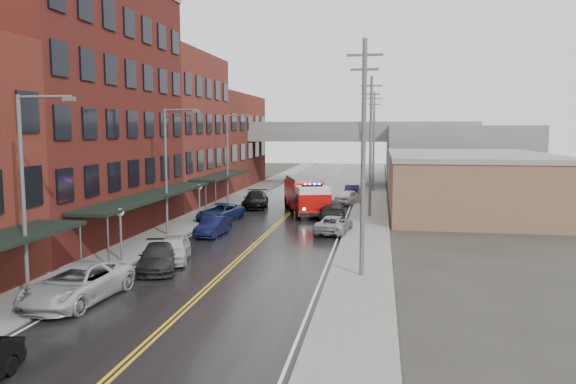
{
  "coord_description": "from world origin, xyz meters",
  "views": [
    {
      "loc": [
        8.06,
        -13.32,
        7.59
      ],
      "look_at": [
        1.41,
        26.88,
        3.0
      ],
      "focal_mm": 35.0,
      "sensor_mm": 36.0,
      "label": 1
    }
  ],
  "objects": [
    {
      "name": "utility_pole_1",
      "position": [
        7.2,
        35.0,
        6.31
      ],
      "size": [
        1.8,
        0.24,
        12.0
      ],
      "color": "#59595B",
      "rests_on": "ground"
    },
    {
      "name": "awning_2",
      "position": [
        -7.49,
        40.5,
        2.99
      ],
      "size": [
        2.6,
        13.0,
        3.09
      ],
      "color": "black",
      "rests_on": "ground"
    },
    {
      "name": "curb_right",
      "position": [
        5.65,
        30.0,
        0.07
      ],
      "size": [
        0.3,
        160.0,
        0.15
      ],
      "primitive_type": "cube",
      "color": "gray",
      "rests_on": "ground"
    },
    {
      "name": "utility_pole_2",
      "position": [
        7.2,
        55.0,
        6.31
      ],
      "size": [
        1.8,
        0.24,
        12.0
      ],
      "color": "#59595B",
      "rests_on": "ground"
    },
    {
      "name": "parked_car_left_4",
      "position": [
        -3.6,
        16.8,
        0.74
      ],
      "size": [
        2.76,
        4.65,
        1.48
      ],
      "primitive_type": "imported",
      "rotation": [
        0.0,
        0.0,
        0.25
      ],
      "color": "#B7B7B7",
      "rests_on": "ground"
    },
    {
      "name": "parked_car_left_6",
      "position": [
        -5.0,
        31.17,
        0.71
      ],
      "size": [
        3.49,
        5.5,
        1.41
      ],
      "primitive_type": "imported",
      "rotation": [
        0.0,
        0.0,
        -0.24
      ],
      "color": "navy",
      "rests_on": "ground"
    },
    {
      "name": "brick_building_c",
      "position": [
        -13.3,
        40.5,
        7.5
      ],
      "size": [
        9.0,
        15.0,
        15.0
      ],
      "primitive_type": "cube",
      "color": "maroon",
      "rests_on": "ground"
    },
    {
      "name": "street_lamp_0",
      "position": [
        -6.55,
        8.0,
        5.19
      ],
      "size": [
        2.64,
        0.22,
        9.0
      ],
      "color": "#59595B",
      "rests_on": "ground"
    },
    {
      "name": "parked_car_right_1",
      "position": [
        3.97,
        34.2,
        0.81
      ],
      "size": [
        2.84,
        5.76,
        1.61
      ],
      "primitive_type": "imported",
      "rotation": [
        0.0,
        0.0,
        3.25
      ],
      "color": "black",
      "rests_on": "ground"
    },
    {
      "name": "right_far_block",
      "position": [
        18.0,
        70.0,
        4.0
      ],
      "size": [
        18.0,
        30.0,
        8.0
      ],
      "primitive_type": "cube",
      "color": "slate",
      "rests_on": "ground"
    },
    {
      "name": "parked_car_left_7",
      "position": [
        -3.82,
        39.2,
        0.79
      ],
      "size": [
        2.88,
        5.71,
        1.59
      ],
      "primitive_type": "imported",
      "rotation": [
        0.0,
        0.0,
        0.12
      ],
      "color": "black",
      "rests_on": "ground"
    },
    {
      "name": "road",
      "position": [
        0.0,
        30.0,
        0.01
      ],
      "size": [
        11.0,
        160.0,
        0.02
      ],
      "primitive_type": "cube",
      "color": "black",
      "rests_on": "ground"
    },
    {
      "name": "sidewalk_left",
      "position": [
        -7.3,
        30.0,
        0.07
      ],
      "size": [
        3.0,
        160.0,
        0.15
      ],
      "primitive_type": "cube",
      "color": "slate",
      "rests_on": "ground"
    },
    {
      "name": "street_lamp_2",
      "position": [
        -6.55,
        40.0,
        5.19
      ],
      "size": [
        2.64,
        0.22,
        9.0
      ],
      "color": "#59595B",
      "rests_on": "ground"
    },
    {
      "name": "brick_building_b",
      "position": [
        -13.3,
        23.0,
        9.0
      ],
      "size": [
        9.0,
        20.0,
        18.0
      ],
      "primitive_type": "cube",
      "color": "#4D1914",
      "rests_on": "ground"
    },
    {
      "name": "fire_truck",
      "position": [
        1.52,
        36.22,
        1.73
      ],
      "size": [
        5.48,
        9.2,
        3.2
      ],
      "rotation": [
        0.0,
        0.0,
        0.31
      ],
      "color": "#B30B08",
      "rests_on": "ground"
    },
    {
      "name": "parked_car_right_2",
      "position": [
        5.0,
        43.38,
        0.74
      ],
      "size": [
        3.13,
        4.7,
        1.49
      ],
      "primitive_type": "imported",
      "rotation": [
        0.0,
        0.0,
        2.8
      ],
      "color": "silver",
      "rests_on": "ground"
    },
    {
      "name": "tan_building",
      "position": [
        16.0,
        40.0,
        2.5
      ],
      "size": [
        14.0,
        22.0,
        5.0
      ],
      "primitive_type": "cube",
      "color": "brown",
      "rests_on": "ground"
    },
    {
      "name": "parked_car_left_3",
      "position": [
        -3.72,
        14.79,
        0.68
      ],
      "size": [
        3.25,
        5.08,
        1.37
      ],
      "primitive_type": "imported",
      "rotation": [
        0.0,
        0.0,
        0.31
      ],
      "color": "black",
      "rests_on": "ground"
    },
    {
      "name": "brick_building_far",
      "position": [
        -13.3,
        58.0,
        6.0
      ],
      "size": [
        9.0,
        20.0,
        12.0
      ],
      "primitive_type": "cube",
      "color": "#602819",
      "rests_on": "ground"
    },
    {
      "name": "overpass",
      "position": [
        0.0,
        62.0,
        5.99
      ],
      "size": [
        40.0,
        10.0,
        7.5
      ],
      "color": "slate",
      "rests_on": "ground"
    },
    {
      "name": "globe_lamp_2",
      "position": [
        -6.4,
        30.0,
        2.31
      ],
      "size": [
        0.44,
        0.44,
        3.12
      ],
      "color": "#59595B",
      "rests_on": "ground"
    },
    {
      "name": "sidewalk_right",
      "position": [
        7.3,
        30.0,
        0.07
      ],
      "size": [
        3.0,
        160.0,
        0.15
      ],
      "primitive_type": "cube",
      "color": "slate",
      "rests_on": "ground"
    },
    {
      "name": "parked_car_left_2",
      "position": [
        -5.0,
        8.85,
        0.82
      ],
      "size": [
        3.2,
        6.11,
        1.64
      ],
      "primitive_type": "imported",
      "rotation": [
        0.0,
        0.0,
        -0.08
      ],
      "color": "#B2B6BB",
      "rests_on": "ground"
    },
    {
      "name": "utility_pole_0",
      "position": [
        7.2,
        15.0,
        6.31
      ],
      "size": [
        1.8,
        0.24,
        12.0
      ],
      "color": "#59595B",
      "rests_on": "ground"
    },
    {
      "name": "parked_car_left_5",
      "position": [
        -3.65,
        24.67,
        0.68
      ],
      "size": [
        1.73,
        4.24,
        1.37
      ],
      "primitive_type": "imported",
      "rotation": [
        0.0,
        0.0,
        -0.07
      ],
      "color": "black",
      "rests_on": "ground"
    },
    {
      "name": "parked_car_right_3",
      "position": [
        5.0,
        49.53,
        0.69
      ],
      "size": [
        1.58,
        4.24,
        1.39
      ],
      "primitive_type": "imported",
      "rotation": [
        0.0,
        0.0,
        3.12
      ],
      "color": "black",
      "rests_on": "ground"
    },
    {
      "name": "globe_lamp_1",
      "position": [
        -6.4,
        16.0,
        2.31
      ],
      "size": [
        0.44,
        0.44,
        3.12
      ],
      "color": "#59595B",
      "rests_on": "ground"
    },
    {
      "name": "awning_1",
      "position": [
        -7.49,
        23.0,
        2.99
      ],
      "size": [
        2.6,
        18.0,
        3.09
      ],
      "color": "black",
      "rests_on": "ground"
    },
    {
      "name": "curb_left",
      "position": [
        -5.65,
        30.0,
        0.07
      ],
      "size": [
        0.3,
        160.0,
        0.15
      ],
      "primitive_type": "cube",
      "color": "gray",
      "rests_on": "ground"
    },
    {
      "name": "street_lamp_1",
      "position": [
        -6.55,
        24.0,
        5.19
      ],
      "size": [
        2.64,
        0.22,
        9.0
      ],
      "color": "#59595B",
      "rests_on": "ground"
    },
    {
      "name": "parked_car_right_0",
      "position": [
        4.78,
        27.1,
        0.66
      ],
      "size": [
        2.76,
        4.99,
        1.32
      ],
      "primitive_type": "imported",
      "rotation": [
        0.0,
        0.0,
        3.02
      ],
      "color": "#929399",
      "rests_on": "ground"
    }
  ]
}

